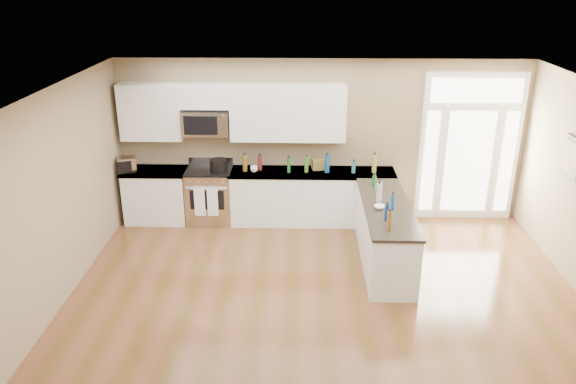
{
  "coord_description": "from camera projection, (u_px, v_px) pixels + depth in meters",
  "views": [
    {
      "loc": [
        -0.33,
        -5.37,
        4.17
      ],
      "look_at": [
        -0.52,
        2.0,
        1.23
      ],
      "focal_mm": 35.0,
      "sensor_mm": 36.0,
      "label": 1
    }
  ],
  "objects": [
    {
      "name": "entry_door",
      "position": [
        469.0,
        148.0,
        9.65
      ],
      "size": [
        1.7,
        0.1,
        2.6
      ],
      "color": "white",
      "rests_on": "ground"
    },
    {
      "name": "upper_cabinet_right",
      "position": [
        288.0,
        113.0,
        9.38
      ],
      "size": [
        1.94,
        0.33,
        0.95
      ],
      "primitive_type": "cube",
      "color": "white",
      "rests_on": "room_shell"
    },
    {
      "name": "stockpot",
      "position": [
        219.0,
        165.0,
        9.54
      ],
      "size": [
        0.36,
        0.36,
        0.23
      ],
      "primitive_type": "cylinder",
      "rotation": [
        0.0,
        0.0,
        0.24
      ],
      "color": "black",
      "rests_on": "kitchen_range"
    },
    {
      "name": "wall_art_near",
      "position": [
        573.0,
        158.0,
        7.85
      ],
      "size": [
        0.05,
        0.58,
        0.58
      ],
      "color": "black",
      "rests_on": "room_shell"
    },
    {
      "name": "upper_cabinet_short",
      "position": [
        205.0,
        96.0,
        9.32
      ],
      "size": [
        0.82,
        0.33,
        0.4
      ],
      "primitive_type": "cube",
      "color": "white",
      "rests_on": "room_shell"
    },
    {
      "name": "counter_bottles",
      "position": [
        333.0,
        176.0,
        9.0
      ],
      "size": [
        2.34,
        2.41,
        0.31
      ],
      "color": "#19591E",
      "rests_on": "back_cabinet_right"
    },
    {
      "name": "back_cabinet_left",
      "position": [
        157.0,
        197.0,
        9.86
      ],
      "size": [
        1.1,
        0.66,
        0.94
      ],
      "color": "white",
      "rests_on": "ground"
    },
    {
      "name": "back_cabinet_right",
      "position": [
        311.0,
        198.0,
        9.79
      ],
      "size": [
        2.85,
        0.66,
        0.94
      ],
      "color": "white",
      "rests_on": "ground"
    },
    {
      "name": "cup_counter",
      "position": [
        254.0,
        169.0,
        9.56
      ],
      "size": [
        0.14,
        0.14,
        0.1
      ],
      "primitive_type": "imported",
      "rotation": [
        0.0,
        0.0,
        -0.13
      ],
      "color": "white",
      "rests_on": "back_cabinet_right"
    },
    {
      "name": "peninsula_cabinet",
      "position": [
        385.0,
        236.0,
        8.42
      ],
      "size": [
        0.69,
        2.32,
        0.94
      ],
      "color": "white",
      "rests_on": "ground"
    },
    {
      "name": "cardboard_box",
      "position": [
        318.0,
        164.0,
        9.67
      ],
      "size": [
        0.25,
        0.21,
        0.18
      ],
      "primitive_type": "cube",
      "rotation": [
        0.0,
        0.0,
        0.22
      ],
      "color": "brown",
      "rests_on": "back_cabinet_right"
    },
    {
      "name": "upper_cabinet_left",
      "position": [
        151.0,
        112.0,
        9.44
      ],
      "size": [
        1.04,
        0.33,
        0.95
      ],
      "primitive_type": "cube",
      "color": "white",
      "rests_on": "room_shell"
    },
    {
      "name": "room_shell",
      "position": [
        333.0,
        220.0,
        5.89
      ],
      "size": [
        8.0,
        8.0,
        8.0
      ],
      "color": "#8E7A5A",
      "rests_on": "ground"
    },
    {
      "name": "bowl_peninsula",
      "position": [
        379.0,
        207.0,
        8.1
      ],
      "size": [
        0.19,
        0.19,
        0.05
      ],
      "primitive_type": "imported",
      "rotation": [
        0.0,
        0.0,
        -0.22
      ],
      "color": "white",
      "rests_on": "peninsula_cabinet"
    },
    {
      "name": "microwave",
      "position": [
        206.0,
        122.0,
        9.44
      ],
      "size": [
        0.78,
        0.41,
        0.42
      ],
      "color": "silver",
      "rests_on": "room_shell"
    },
    {
      "name": "bowl_left",
      "position": [
        128.0,
        168.0,
        9.72
      ],
      "size": [
        0.22,
        0.22,
        0.04
      ],
      "primitive_type": "imported",
      "rotation": [
        0.0,
        0.0,
        -0.36
      ],
      "color": "white",
      "rests_on": "back_cabinet_left"
    },
    {
      "name": "kitchen_range",
      "position": [
        210.0,
        195.0,
        9.82
      ],
      "size": [
        0.78,
        0.69,
        1.08
      ],
      "color": "silver",
      "rests_on": "ground"
    },
    {
      "name": "ground",
      "position": [
        328.0,
        354.0,
        6.52
      ],
      "size": [
        8.0,
        8.0,
        0.0
      ],
      "primitive_type": "plane",
      "color": "brown"
    },
    {
      "name": "toaster_oven",
      "position": [
        127.0,
        164.0,
        9.54
      ],
      "size": [
        0.36,
        0.32,
        0.26
      ],
      "primitive_type": "cube",
      "rotation": [
        0.0,
        0.0,
        0.34
      ],
      "color": "silver",
      "rests_on": "back_cabinet_left"
    }
  ]
}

